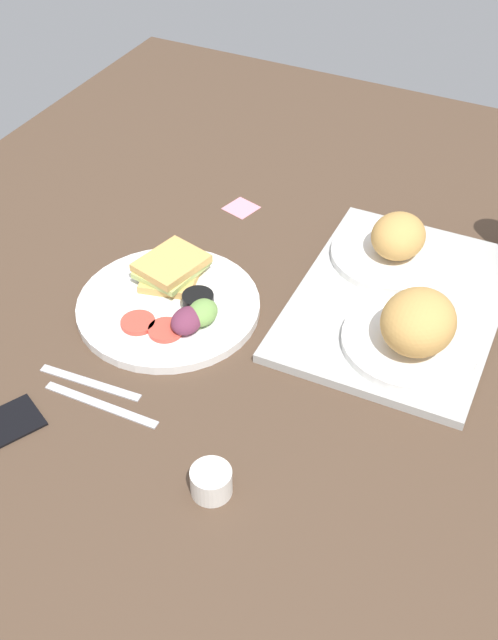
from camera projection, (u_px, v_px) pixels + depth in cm
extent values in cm
cube|color=#4C3828|center=(238.00, 332.00, 130.99)|extent=(190.00, 150.00, 3.00)
cube|color=#B2B2AD|center=(398.00, 302.00, 133.08)|extent=(45.75, 34.03, 1.60)
cylinder|color=white|center=(390.00, 255.00, 140.40)|extent=(20.96, 20.96, 1.40)
ellipsoid|color=tan|center=(398.00, 236.00, 137.22)|extent=(10.80, 9.32, 7.36)
cylinder|color=white|center=(410.00, 342.00, 123.76)|extent=(21.39, 21.39, 1.40)
ellipsoid|color=tan|center=(418.00, 322.00, 119.47)|extent=(13.14, 11.35, 8.96)
cylinder|color=white|center=(169.00, 306.00, 132.39)|extent=(30.61, 30.61, 1.60)
cube|color=tan|center=(172.00, 274.00, 136.39)|extent=(12.84, 11.39, 1.40)
cube|color=#B2C66B|center=(172.00, 268.00, 135.58)|extent=(12.18, 10.49, 1.00)
cube|color=tan|center=(171.00, 263.00, 134.78)|extent=(12.85, 11.40, 1.40)
cylinder|color=#D14738|center=(138.00, 323.00, 127.50)|extent=(5.60, 5.60, 0.80)
cylinder|color=#D14738|center=(166.00, 330.00, 126.19)|extent=(5.60, 5.60, 0.80)
cylinder|color=black|center=(198.00, 302.00, 129.60)|extent=(5.20, 5.20, 3.00)
cylinder|color=#EFEACC|center=(198.00, 297.00, 128.86)|extent=(4.26, 4.26, 0.60)
ellipsoid|color=#729E4C|center=(202.00, 313.00, 127.21)|extent=(6.00, 4.80, 3.60)
ellipsoid|color=#6B2D47|center=(187.00, 321.00, 125.78)|extent=(6.00, 4.80, 3.60)
cylinder|color=silver|center=(211.00, 482.00, 104.24)|extent=(5.60, 5.60, 4.00)
cube|color=#B7B7BC|center=(90.00, 382.00, 120.07)|extent=(2.58, 17.06, 0.50)
cube|color=#B7B7BC|center=(101.00, 404.00, 116.75)|extent=(1.82, 19.03, 0.50)
cube|color=pink|center=(241.00, 208.00, 155.47)|extent=(6.88, 6.88, 0.12)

